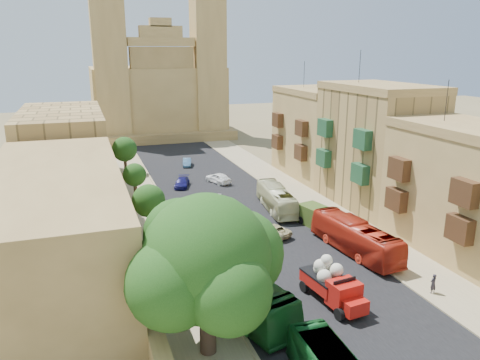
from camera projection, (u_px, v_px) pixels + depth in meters
ground at (384, 359)px, 27.22m from camera, size 260.00×260.00×0.00m
road_surface at (229, 204)px, 54.58m from camera, size 14.00×140.00×0.01m
sidewalk_east at (302, 196)px, 57.53m from camera, size 5.00×140.00×0.01m
sidewalk_west at (147, 213)px, 51.63m from camera, size 5.00×140.00×0.01m
kerb_east at (284, 198)px, 56.74m from camera, size 0.25×140.00×0.12m
kerb_west at (169, 210)px, 52.39m from camera, size 0.25×140.00×0.12m
townhouse_b at (469, 189)px, 40.69m from camera, size 9.00×14.00×14.90m
townhouse_c at (375, 146)px, 53.13m from camera, size 9.00×14.00×17.40m
townhouse_d at (317, 132)px, 66.10m from camera, size 9.00×14.00×15.90m
west_wall at (128, 243)px, 41.33m from camera, size 1.00×40.00×1.80m
west_building_low at (57, 223)px, 36.92m from camera, size 10.00×28.00×8.40m
west_building_mid at (64, 149)px, 60.42m from camera, size 10.00×22.00×10.00m
church at (158, 90)px, 96.37m from camera, size 28.00×22.50×36.30m
ficus_tree at (208, 263)px, 26.40m from camera, size 9.77×8.99×9.77m
street_tree_a at (172, 245)px, 34.08m from camera, size 3.55×3.55×5.45m
street_tree_b at (149, 201)px, 45.11m from camera, size 3.22×3.22×4.96m
street_tree_c at (135, 175)px, 56.17m from camera, size 2.81×2.81×4.32m
street_tree_d at (124, 149)px, 66.91m from camera, size 3.56×3.56×5.47m
red_truck at (333, 284)px, 32.99m from camera, size 2.85×5.89×3.32m
olive_pickup at (320, 218)px, 47.21m from camera, size 3.18×5.27×2.03m
bus_green_north at (235, 289)px, 32.03m from camera, size 5.51×11.72×3.18m
bus_red_east at (355, 237)px, 41.19m from camera, size 3.45×10.62×2.90m
bus_cream_east at (276, 199)px, 52.27m from camera, size 3.47×9.84×2.68m
car_blue_a at (239, 274)px, 36.07m from camera, size 2.45×4.35×1.40m
car_white_a at (216, 200)px, 54.35m from camera, size 2.25×3.60×1.12m
car_cream at (271, 230)px, 45.20m from camera, size 3.45×4.53×1.14m
car_dkblue at (182, 182)px, 61.44m from camera, size 2.94×4.37×1.18m
car_white_b at (218, 178)px, 63.14m from camera, size 3.07×4.50×1.42m
car_blue_b at (187, 162)px, 72.58m from camera, size 2.01×3.70×1.16m
pedestrian_a at (433, 284)px, 34.43m from camera, size 0.62×0.47×1.53m
pedestrian_c at (346, 228)px, 44.56m from camera, size 0.85×1.24×1.95m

